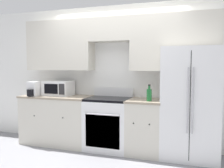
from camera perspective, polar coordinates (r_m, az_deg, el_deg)
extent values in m
plane|color=gray|center=(4.33, -1.37, -15.93)|extent=(12.00, 12.00, 0.00)
cube|color=white|center=(4.69, 1.37, 1.89)|extent=(8.00, 0.06, 2.60)
cube|color=beige|center=(4.97, -11.72, 8.56)|extent=(1.32, 0.33, 0.94)
cube|color=beige|center=(4.57, -0.19, 12.29)|extent=(0.76, 0.33, 0.42)
cube|color=beige|center=(4.31, 14.06, 9.18)|extent=(1.45, 0.33, 0.94)
cube|color=beige|center=(4.94, -12.38, -8.13)|extent=(1.32, 0.62, 0.88)
cube|color=gray|center=(4.86, -12.47, -2.83)|extent=(1.34, 0.64, 0.03)
sphere|color=black|center=(4.83, -17.33, -6.91)|extent=(0.03, 0.03, 0.03)
sphere|color=black|center=(4.51, -11.17, -7.59)|extent=(0.03, 0.03, 0.03)
cube|color=beige|center=(4.33, 7.57, -9.83)|extent=(0.56, 0.62, 0.88)
cube|color=gray|center=(4.24, 7.63, -3.80)|extent=(0.59, 0.64, 0.03)
sphere|color=black|center=(4.04, 4.95, -8.92)|extent=(0.03, 0.03, 0.03)
sphere|color=black|center=(3.99, 8.53, -9.13)|extent=(0.03, 0.03, 0.03)
cube|color=white|center=(4.50, -0.83, -9.28)|extent=(0.76, 0.62, 0.88)
cube|color=black|center=(4.24, -2.23, -10.77)|extent=(0.61, 0.01, 0.56)
cube|color=black|center=(4.42, -0.84, -3.47)|extent=(0.76, 0.62, 0.04)
cube|color=white|center=(4.67, 0.31, -1.81)|extent=(0.76, 0.04, 0.16)
cylinder|color=silver|center=(4.15, -2.37, -6.98)|extent=(0.61, 0.02, 0.02)
cube|color=white|center=(4.23, 17.52, -4.12)|extent=(0.89, 0.74, 1.78)
cube|color=black|center=(3.87, 17.40, -4.90)|extent=(0.01, 0.01, 1.64)
cylinder|color=#B7B7BC|center=(3.83, 16.90, -3.63)|extent=(0.02, 0.02, 0.98)
cylinder|color=#B7B7BC|center=(3.83, 17.95, -3.66)|extent=(0.02, 0.02, 0.98)
cube|color=white|center=(4.90, -12.11, -0.91)|extent=(0.51, 0.38, 0.28)
cube|color=black|center=(4.76, -13.79, -1.09)|extent=(0.28, 0.01, 0.18)
cube|color=#262628|center=(4.65, -11.44, -1.18)|extent=(0.11, 0.01, 0.20)
cylinder|color=#195928|center=(4.06, 8.50, -2.53)|extent=(0.08, 0.08, 0.20)
cylinder|color=#195928|center=(4.05, 8.51, -0.78)|extent=(0.03, 0.03, 0.05)
cylinder|color=black|center=(4.05, 8.52, -0.25)|extent=(0.04, 0.04, 0.02)
cube|color=white|center=(4.92, -17.43, -1.06)|extent=(0.19, 0.19, 0.27)
cylinder|color=black|center=(4.84, -18.16, -1.86)|extent=(0.13, 0.13, 0.12)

